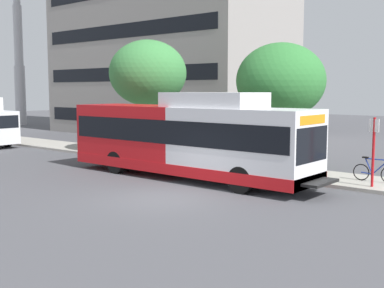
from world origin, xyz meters
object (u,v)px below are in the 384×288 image
bicycle_parked (375,171)px  street_tree_mid_block (148,73)px  transit_bus (187,138)px  bus_stop_sign_pole (373,147)px  street_tree_near_stop (281,81)px

bicycle_parked → street_tree_mid_block: (0.57, 13.13, 4.13)m
transit_bus → bicycle_parked: (3.53, -6.70, -1.14)m
transit_bus → street_tree_mid_block: bearing=57.4°
transit_bus → street_tree_mid_block: (4.11, 6.43, 2.98)m
transit_bus → bus_stop_sign_pole: (2.49, -6.97, -0.05)m
bicycle_parked → street_tree_near_stop: size_ratio=0.30×
bus_stop_sign_pole → street_tree_near_stop: street_tree_near_stop is taller
transit_bus → bicycle_parked: transit_bus is taller
transit_bus → street_tree_near_stop: 5.38m
bicycle_parked → bus_stop_sign_pole: bearing=-165.9°
transit_bus → bicycle_parked: size_ratio=6.96×
bus_stop_sign_pole → bicycle_parked: size_ratio=1.48×
bicycle_parked → street_tree_near_stop: (0.86, 4.79, 3.60)m
street_tree_near_stop → street_tree_mid_block: (-0.28, 8.35, 0.53)m
transit_bus → street_tree_mid_block: size_ratio=1.91×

